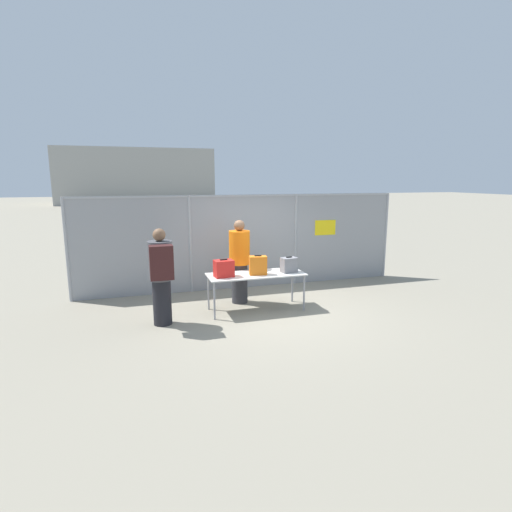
{
  "coord_description": "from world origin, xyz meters",
  "views": [
    {
      "loc": [
        -2.64,
        -7.64,
        2.76
      ],
      "look_at": [
        -0.08,
        0.74,
        1.05
      ],
      "focal_mm": 28.0,
      "sensor_mm": 36.0,
      "label": 1
    }
  ],
  "objects_px": {
    "traveler_hooded": "(161,273)",
    "utility_trailer": "(244,254)",
    "suitcase_red": "(224,268)",
    "inspection_table": "(256,276)",
    "suitcase_orange": "(258,265)",
    "suitcase_grey": "(289,265)",
    "security_worker_near": "(240,260)"
  },
  "relations": [
    {
      "from": "suitcase_red",
      "to": "utility_trailer",
      "type": "height_order",
      "value": "suitcase_red"
    },
    {
      "from": "inspection_table",
      "to": "utility_trailer",
      "type": "distance_m",
      "value": 4.18
    },
    {
      "from": "suitcase_red",
      "to": "security_worker_near",
      "type": "height_order",
      "value": "security_worker_near"
    },
    {
      "from": "inspection_table",
      "to": "suitcase_orange",
      "type": "xyz_separation_m",
      "value": [
        0.02,
        -0.07,
        0.25
      ]
    },
    {
      "from": "suitcase_red",
      "to": "security_worker_near",
      "type": "xyz_separation_m",
      "value": [
        0.51,
        0.68,
        0.0
      ]
    },
    {
      "from": "inspection_table",
      "to": "traveler_hooded",
      "type": "distance_m",
      "value": 2.01
    },
    {
      "from": "traveler_hooded",
      "to": "security_worker_near",
      "type": "height_order",
      "value": "security_worker_near"
    },
    {
      "from": "inspection_table",
      "to": "security_worker_near",
      "type": "relative_size",
      "value": 1.09
    },
    {
      "from": "security_worker_near",
      "to": "utility_trailer",
      "type": "relative_size",
      "value": 0.55
    },
    {
      "from": "inspection_table",
      "to": "suitcase_red",
      "type": "relative_size",
      "value": 5.05
    },
    {
      "from": "suitcase_grey",
      "to": "traveler_hooded",
      "type": "xyz_separation_m",
      "value": [
        -2.67,
        -0.28,
        0.07
      ]
    },
    {
      "from": "suitcase_orange",
      "to": "traveler_hooded",
      "type": "xyz_separation_m",
      "value": [
        -1.98,
        -0.27,
        0.03
      ]
    },
    {
      "from": "utility_trailer",
      "to": "suitcase_grey",
      "type": "bearing_deg",
      "value": -91.95
    },
    {
      "from": "suitcase_red",
      "to": "utility_trailer",
      "type": "relative_size",
      "value": 0.12
    },
    {
      "from": "traveler_hooded",
      "to": "utility_trailer",
      "type": "xyz_separation_m",
      "value": [
        2.81,
        4.42,
        -0.58
      ]
    },
    {
      "from": "inspection_table",
      "to": "security_worker_near",
      "type": "distance_m",
      "value": 0.69
    },
    {
      "from": "suitcase_red",
      "to": "suitcase_grey",
      "type": "height_order",
      "value": "suitcase_red"
    },
    {
      "from": "suitcase_grey",
      "to": "security_worker_near",
      "type": "distance_m",
      "value": 1.14
    },
    {
      "from": "traveler_hooded",
      "to": "security_worker_near",
      "type": "bearing_deg",
      "value": 7.17
    },
    {
      "from": "inspection_table",
      "to": "suitcase_orange",
      "type": "relative_size",
      "value": 4.96
    },
    {
      "from": "suitcase_grey",
      "to": "traveler_hooded",
      "type": "distance_m",
      "value": 2.69
    },
    {
      "from": "utility_trailer",
      "to": "inspection_table",
      "type": "bearing_deg",
      "value": -101.82
    },
    {
      "from": "suitcase_orange",
      "to": "security_worker_near",
      "type": "relative_size",
      "value": 0.22
    },
    {
      "from": "suitcase_red",
      "to": "traveler_hooded",
      "type": "relative_size",
      "value": 0.22
    },
    {
      "from": "suitcase_orange",
      "to": "security_worker_near",
      "type": "distance_m",
      "value": 0.73
    },
    {
      "from": "inspection_table",
      "to": "suitcase_grey",
      "type": "height_order",
      "value": "suitcase_grey"
    },
    {
      "from": "suitcase_red",
      "to": "traveler_hooded",
      "type": "xyz_separation_m",
      "value": [
        -1.26,
        -0.29,
        0.05
      ]
    },
    {
      "from": "suitcase_orange",
      "to": "suitcase_grey",
      "type": "height_order",
      "value": "suitcase_orange"
    },
    {
      "from": "traveler_hooded",
      "to": "inspection_table",
      "type": "bearing_deg",
      "value": -11.63
    },
    {
      "from": "suitcase_orange",
      "to": "suitcase_red",
      "type": "bearing_deg",
      "value": 178.72
    },
    {
      "from": "suitcase_grey",
      "to": "traveler_hooded",
      "type": "height_order",
      "value": "traveler_hooded"
    },
    {
      "from": "suitcase_orange",
      "to": "traveler_hooded",
      "type": "height_order",
      "value": "traveler_hooded"
    }
  ]
}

